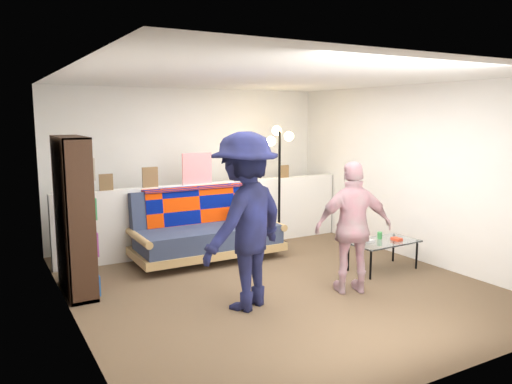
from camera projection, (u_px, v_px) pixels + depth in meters
ground at (272, 283)px, 5.96m from camera, size 5.00×5.00×0.00m
room_shell at (253, 141)px, 6.11m from camera, size 4.60×5.05×2.45m
half_wall_ledge at (210, 216)px, 7.43m from camera, size 4.45×0.15×1.00m
ledge_decor at (195, 172)px, 7.20m from camera, size 2.97×0.02×0.45m
futon_sofa at (207, 230)px, 6.93m from camera, size 2.04×0.99×0.88m
bookshelf at (74, 221)px, 5.53m from camera, size 0.29×0.88×1.76m
coffee_table at (383, 243)px, 6.43m from camera, size 0.93×0.54×0.47m
floor_lamp at (279, 161)px, 7.60m from camera, size 0.41×0.32×1.83m
person_left at (245, 221)px, 5.10m from camera, size 1.36×1.12×1.83m
person_right at (353, 228)px, 5.56m from camera, size 0.95×0.66×1.49m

